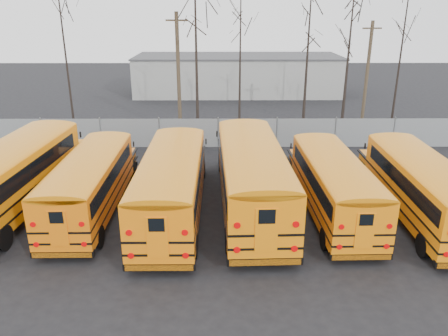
{
  "coord_description": "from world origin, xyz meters",
  "views": [
    {
      "loc": [
        0.27,
        -16.74,
        9.09
      ],
      "look_at": [
        0.36,
        3.48,
        1.6
      ],
      "focal_mm": 35.0,
      "sensor_mm": 36.0,
      "label": 1
    }
  ],
  "objects_px": {
    "bus_b": "(91,179)",
    "bus_f": "(421,183)",
    "bus_e": "(333,180)",
    "bus_d": "(251,172)",
    "utility_pole_right": "(367,75)",
    "bus_c": "(172,180)",
    "utility_pole_left": "(178,74)",
    "bus_a": "(15,171)"
  },
  "relations": [
    {
      "from": "bus_b",
      "to": "bus_f",
      "type": "distance_m",
      "value": 14.91
    },
    {
      "from": "bus_b",
      "to": "bus_e",
      "type": "bearing_deg",
      "value": -1.95
    },
    {
      "from": "bus_b",
      "to": "bus_f",
      "type": "relative_size",
      "value": 0.97
    },
    {
      "from": "bus_d",
      "to": "utility_pole_right",
      "type": "distance_m",
      "value": 17.78
    },
    {
      "from": "bus_b",
      "to": "bus_e",
      "type": "distance_m",
      "value": 11.08
    },
    {
      "from": "bus_b",
      "to": "bus_c",
      "type": "distance_m",
      "value": 3.83
    },
    {
      "from": "bus_e",
      "to": "utility_pole_right",
      "type": "height_order",
      "value": "utility_pole_right"
    },
    {
      "from": "bus_d",
      "to": "bus_f",
      "type": "xyz_separation_m",
      "value": [
        7.51,
        -0.82,
        -0.24
      ]
    },
    {
      "from": "bus_d",
      "to": "bus_c",
      "type": "bearing_deg",
      "value": -171.79
    },
    {
      "from": "bus_d",
      "to": "utility_pole_left",
      "type": "xyz_separation_m",
      "value": [
        -4.51,
        13.25,
        2.56
      ]
    },
    {
      "from": "bus_a",
      "to": "bus_d",
      "type": "distance_m",
      "value": 10.99
    },
    {
      "from": "bus_d",
      "to": "bus_e",
      "type": "height_order",
      "value": "bus_d"
    },
    {
      "from": "bus_b",
      "to": "bus_f",
      "type": "height_order",
      "value": "bus_f"
    },
    {
      "from": "bus_c",
      "to": "utility_pole_left",
      "type": "distance_m",
      "value": 14.19
    },
    {
      "from": "utility_pole_right",
      "to": "bus_d",
      "type": "bearing_deg",
      "value": -129.33
    },
    {
      "from": "utility_pole_left",
      "to": "bus_a",
      "type": "bearing_deg",
      "value": -107.55
    },
    {
      "from": "bus_c",
      "to": "utility_pole_left",
      "type": "height_order",
      "value": "utility_pole_left"
    },
    {
      "from": "bus_b",
      "to": "bus_d",
      "type": "xyz_separation_m",
      "value": [
        7.38,
        0.14,
        0.28
      ]
    },
    {
      "from": "bus_f",
      "to": "utility_pole_left",
      "type": "height_order",
      "value": "utility_pole_left"
    },
    {
      "from": "bus_a",
      "to": "bus_c",
      "type": "xyz_separation_m",
      "value": [
        7.4,
        -0.84,
        -0.09
      ]
    },
    {
      "from": "bus_a",
      "to": "bus_b",
      "type": "relative_size",
      "value": 1.15
    },
    {
      "from": "bus_a",
      "to": "bus_b",
      "type": "height_order",
      "value": "bus_a"
    },
    {
      "from": "bus_a",
      "to": "bus_b",
      "type": "xyz_separation_m",
      "value": [
        3.61,
        -0.33,
        -0.24
      ]
    },
    {
      "from": "bus_b",
      "to": "bus_e",
      "type": "height_order",
      "value": "bus_b"
    },
    {
      "from": "bus_b",
      "to": "bus_e",
      "type": "relative_size",
      "value": 1.01
    },
    {
      "from": "bus_f",
      "to": "utility_pole_left",
      "type": "xyz_separation_m",
      "value": [
        -12.02,
        14.07,
        2.79
      ]
    },
    {
      "from": "bus_b",
      "to": "utility_pole_left",
      "type": "distance_m",
      "value": 13.99
    },
    {
      "from": "bus_f",
      "to": "utility_pole_right",
      "type": "xyz_separation_m",
      "value": [
        2.17,
        15.57,
        2.47
      ]
    },
    {
      "from": "utility_pole_left",
      "to": "bus_f",
      "type": "bearing_deg",
      "value": -40.66
    },
    {
      "from": "bus_d",
      "to": "bus_f",
      "type": "bearing_deg",
      "value": -8.28
    },
    {
      "from": "bus_b",
      "to": "utility_pole_left",
      "type": "bearing_deg",
      "value": 77.14
    },
    {
      "from": "utility_pole_right",
      "to": "utility_pole_left",
      "type": "bearing_deg",
      "value": 179.97
    },
    {
      "from": "bus_a",
      "to": "utility_pole_right",
      "type": "distance_m",
      "value": 25.38
    },
    {
      "from": "bus_e",
      "to": "bus_f",
      "type": "distance_m",
      "value": 3.84
    },
    {
      "from": "bus_a",
      "to": "bus_e",
      "type": "relative_size",
      "value": 1.16
    },
    {
      "from": "bus_c",
      "to": "bus_e",
      "type": "bearing_deg",
      "value": 2.08
    },
    {
      "from": "bus_f",
      "to": "bus_c",
      "type": "bearing_deg",
      "value": 179.91
    },
    {
      "from": "bus_e",
      "to": "utility_pole_left",
      "type": "distance_m",
      "value": 16.16
    },
    {
      "from": "bus_a",
      "to": "bus_f",
      "type": "xyz_separation_m",
      "value": [
        18.5,
        -1.01,
        -0.19
      ]
    },
    {
      "from": "bus_a",
      "to": "utility_pole_left",
      "type": "bearing_deg",
      "value": 66.87
    },
    {
      "from": "utility_pole_left",
      "to": "bus_d",
      "type": "bearing_deg",
      "value": -62.38
    },
    {
      "from": "bus_f",
      "to": "bus_d",
      "type": "bearing_deg",
      "value": 174.56
    }
  ]
}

